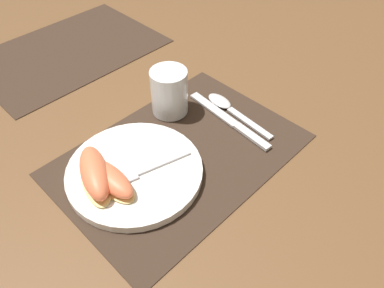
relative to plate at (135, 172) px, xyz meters
The scene contains 10 objects.
ground_plane 0.10m from the plate, 11.77° to the right, with size 3.00×3.00×0.00m, color brown.
placemat 0.10m from the plate, 11.77° to the right, with size 0.47×0.32×0.00m.
placemat_far 0.49m from the plate, 72.14° to the left, with size 0.47×0.32×0.00m.
plate is the anchor object (origin of this frame).
juice_glass 0.20m from the plate, 27.49° to the left, with size 0.08×0.08×0.10m.
knife 0.24m from the plate, ahead, with size 0.04×0.23×0.01m.
spoon 0.26m from the plate, ahead, with size 0.04×0.19×0.01m.
fork 0.02m from the plate, 83.26° to the right, with size 0.17×0.07×0.00m.
citrus_wedge_0 0.07m from the plate, 158.14° to the left, with size 0.10×0.14×0.04m.
citrus_wedge_1 0.06m from the plate, behind, with size 0.05×0.12×0.03m.
Camera 1 is at (-0.34, -0.37, 0.53)m, focal length 35.00 mm.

